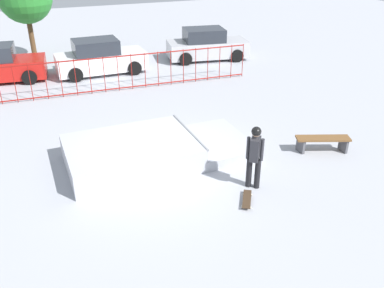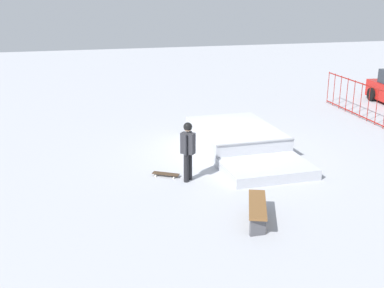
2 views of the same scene
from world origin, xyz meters
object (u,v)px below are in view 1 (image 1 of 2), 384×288
object	(u,v)px
skate_ramp	(148,151)
parked_car_white	(100,58)
skateboard	(247,199)
skater	(255,153)
parked_car_silver	(207,45)
park_bench	(323,141)

from	to	relation	value
skate_ramp	parked_car_white	bearing A→B (deg)	86.60
skateboard	parked_car_white	size ratio (longest dim) A/B	0.19
skate_ramp	skater	size ratio (longest dim) A/B	3.16
parked_car_white	parked_car_silver	distance (m)	5.62
parked_car_silver	skate_ramp	bearing A→B (deg)	-113.40
skateboard	parked_car_silver	distance (m)	13.05
skater	park_bench	xyz separation A→B (m)	(2.91, 0.96, -0.65)
skate_ramp	parked_car_white	size ratio (longest dim) A/B	1.32
skate_ramp	skateboard	bearing A→B (deg)	-61.13
park_bench	parked_car_silver	size ratio (longest dim) A/B	0.38
parked_car_silver	skateboard	bearing A→B (deg)	-100.16
skateboard	parked_car_white	distance (m)	12.01
skate_ramp	parked_car_silver	bearing A→B (deg)	56.45
skater	parked_car_white	world-z (taller)	skater
skate_ramp	skater	world-z (taller)	skater
skater	skate_ramp	bearing A→B (deg)	81.46
park_bench	skate_ramp	bearing A→B (deg)	164.55
skate_ramp	park_bench	distance (m)	5.26
park_bench	parked_car_silver	world-z (taller)	parked_car_silver
skate_ramp	park_bench	size ratio (longest dim) A/B	3.33
skate_ramp	skater	distance (m)	3.27
skater	parked_car_white	bearing A→B (deg)	48.14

